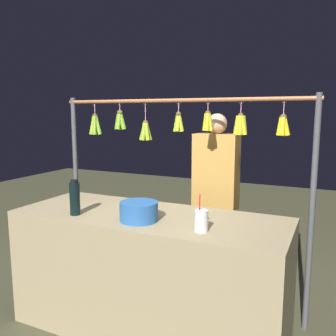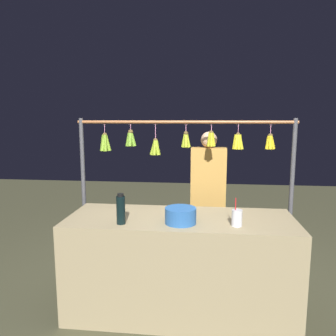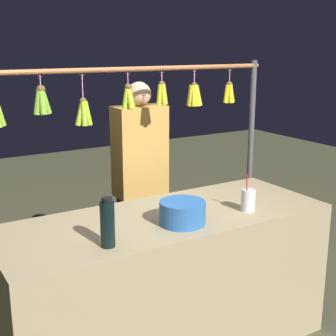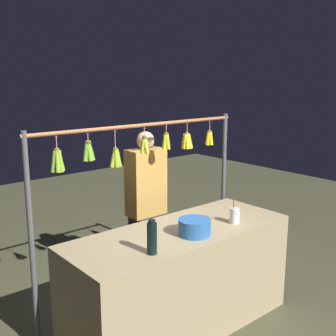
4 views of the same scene
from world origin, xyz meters
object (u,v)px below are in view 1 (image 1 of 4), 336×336
Objects in this scene: drink_cup at (201,221)px; vendor_person at (215,205)px; water_bottle at (75,198)px; blue_bucket at (139,211)px.

vendor_person reaches higher than drink_cup.
vendor_person is at bearing -125.44° from water_bottle.
vendor_person is at bearing -77.38° from drink_cup.
vendor_person is (0.22, -0.99, -0.16)m from drink_cup.
drink_cup is (-0.96, -0.05, -0.06)m from water_bottle.
drink_cup is 1.03m from vendor_person.
water_bottle is 1.10× the size of drink_cup.
water_bottle is 0.98× the size of blue_bucket.
water_bottle reaches higher than drink_cup.
drink_cup is at bearing 176.96° from blue_bucket.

